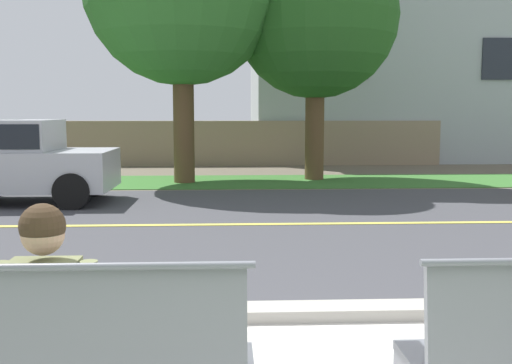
{
  "coord_description": "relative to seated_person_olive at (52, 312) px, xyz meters",
  "views": [
    {
      "loc": [
        -0.51,
        -2.43,
        1.7
      ],
      "look_at": [
        -0.24,
        3.51,
        1.0
      ],
      "focal_mm": 42.44,
      "sensor_mm": 36.0,
      "label": 1
    }
  ],
  "objects": [
    {
      "name": "curb_edge",
      "position": [
        1.42,
        1.74,
        -0.62
      ],
      "size": [
        44.0,
        0.3,
        0.11
      ],
      "primitive_type": "cube",
      "color": "#ADA89E",
      "rests_on": "ground_plane"
    },
    {
      "name": "seated_person_olive",
      "position": [
        0.0,
        0.0,
        0.0
      ],
      "size": [
        0.52,
        0.68,
        1.25
      ],
      "color": "black",
      "rests_on": "ground_plane"
    },
    {
      "name": "garden_wall",
      "position": [
        1.11,
        15.95,
        0.02
      ],
      "size": [
        13.0,
        0.36,
        1.4
      ],
      "primitive_type": "cube",
      "color": "gray",
      "rests_on": "ground_plane"
    },
    {
      "name": "far_verge_grass",
      "position": [
        1.42,
        11.45,
        -0.67
      ],
      "size": [
        48.0,
        2.8,
        0.02
      ],
      "primitive_type": "cube",
      "color": "#38702D",
      "rests_on": "ground_plane"
    },
    {
      "name": "road_centre_line",
      "position": [
        1.42,
        5.89,
        -0.67
      ],
      "size": [
        48.0,
        0.14,
        0.01
      ],
      "primitive_type": "cube",
      "color": "#E0CC4C",
      "rests_on": "ground_plane"
    },
    {
      "name": "street_asphalt",
      "position": [
        1.42,
        5.89,
        -0.67
      ],
      "size": [
        52.0,
        8.0,
        0.01
      ],
      "primitive_type": "cube",
      "color": "#424247",
      "rests_on": "ground_plane"
    },
    {
      "name": "ground_plane",
      "position": [
        1.42,
        7.39,
        -0.68
      ],
      "size": [
        140.0,
        140.0,
        0.0
      ],
      "primitive_type": "plane",
      "color": "#665B4C"
    },
    {
      "name": "house_across_street",
      "position": [
        7.11,
        19.15,
        2.7
      ],
      "size": [
        11.32,
        6.91,
        6.67
      ],
      "color": "#A3ADB2",
      "rests_on": "ground_plane"
    },
    {
      "name": "shade_tree_centre",
      "position": [
        3.18,
        11.79,
        3.61
      ],
      "size": [
        3.99,
        3.99,
        6.59
      ],
      "color": "brown",
      "rests_on": "ground_plane"
    }
  ]
}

